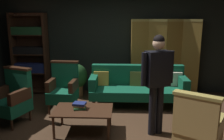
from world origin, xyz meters
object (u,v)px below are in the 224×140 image
armchair_gilt_accent (198,129)px  armchair_wing_right (13,97)px  standing_figure (157,76)px  folding_screen (165,56)px  potted_plant (77,78)px  bookshelf (30,53)px  velvet_couch (138,85)px  coffee_table (83,112)px  armchair_wing_left (64,88)px  book_navy_cloth (79,104)px  book_tan_leather (80,106)px  book_green_cloth (80,108)px

armchair_gilt_accent → armchair_wing_right: size_ratio=1.00×
standing_figure → folding_screen: bearing=77.3°
potted_plant → bookshelf: bearing=170.2°
velvet_couch → armchair_gilt_accent: size_ratio=2.04×
armchair_gilt_accent → armchair_wing_right: (-3.08, 1.15, 0.00)m
folding_screen → coffee_table: 2.85m
armchair_gilt_accent → armchair_wing_right: bearing=159.5°
armchair_wing_left → standing_figure: size_ratio=0.61×
velvet_couch → book_navy_cloth: (-1.08, -1.36, 0.06)m
folding_screen → armchair_wing_left: folding_screen is taller
folding_screen → bookshelf: size_ratio=0.93×
book_navy_cloth → armchair_wing_right: bearing=166.3°
armchair_wing_right → velvet_couch: bearing=23.4°
coffee_table → armchair_gilt_accent: size_ratio=0.96×
book_tan_leather → book_green_cloth: bearing=0.0°
coffee_table → book_tan_leather: book_tan_leather is taller
potted_plant → book_navy_cloth: 1.93m
folding_screen → potted_plant: 2.27m
velvet_couch → potted_plant: size_ratio=2.62×
armchair_wing_right → bookshelf: bearing=99.7°
velvet_couch → book_green_cloth: size_ratio=10.29×
folding_screen → velvet_couch: (-0.72, -0.79, -0.53)m
velvet_couch → armchair_wing_right: 2.61m
bookshelf → coffee_table: bearing=-51.6°
velvet_couch → armchair_wing_left: size_ratio=2.04×
coffee_table → armchair_wing_left: bearing=120.1°
armchair_wing_left → armchair_wing_right: bearing=-140.9°
folding_screen → armchair_gilt_accent: bearing=-90.7°
velvet_couch → book_tan_leather: 1.74m
potted_plant → book_navy_cloth: potted_plant is taller
coffee_table → potted_plant: 1.98m
book_green_cloth → book_navy_cloth: size_ratio=0.97×
velvet_couch → book_navy_cloth: size_ratio=9.94×
folding_screen → potted_plant: folding_screen is taller
folding_screen → book_tan_leather: bearing=-130.0°
standing_figure → book_navy_cloth: 1.41m
standing_figure → potted_plant: bearing=131.7°
armchair_gilt_accent → book_tan_leather: size_ratio=5.46×
armchair_wing_right → book_tan_leather: 1.35m
armchair_wing_left → book_green_cloth: armchair_wing_left is taller
book_tan_leather → book_navy_cloth: book_navy_cloth is taller
armchair_gilt_accent → book_green_cloth: armchair_gilt_accent is taller
armchair_gilt_accent → standing_figure: bearing=119.5°
folding_screen → armchair_wing_left: bearing=-153.0°
book_tan_leather → potted_plant: bearing=101.8°
folding_screen → standing_figure: 2.23m
armchair_wing_left → potted_plant: bearing=82.5°
book_green_cloth → bookshelf: bearing=127.7°
bookshelf → standing_figure: bookshelf is taller
folding_screen → velvet_couch: size_ratio=0.90×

